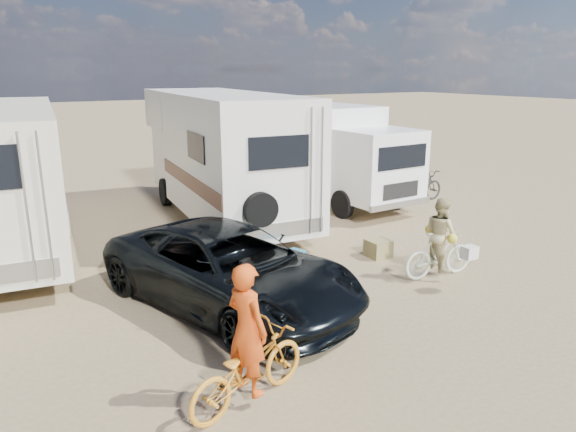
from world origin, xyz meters
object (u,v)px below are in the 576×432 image
rider_man (247,342)px  bike_woman (439,254)px  bike_man (248,369)px  crate (378,248)px  dark_suv (230,269)px  box_truck (333,154)px  rider_woman (440,242)px  bike_parked (419,187)px  cooler (292,261)px  rv_main (222,158)px

rider_man → bike_woman: bearing=-86.0°
bike_man → crate: (5.05, 3.45, -0.29)m
crate → dark_suv: bearing=-170.2°
box_truck → bike_man: (-7.31, -8.40, -1.03)m
box_truck → crate: size_ratio=12.49×
rider_woman → bike_man: bearing=117.3°
bike_parked → cooler: bearing=111.9°
rv_main → bike_man: size_ratio=4.18×
rv_main → rider_man: bearing=-106.3°
crate → cooler: bearing=172.2°
rider_man → crate: size_ratio=3.48×
cooler → bike_parked: bearing=8.2°
rider_woman → cooler: size_ratio=2.94×
box_truck → bike_parked: bearing=-37.1°
cooler → bike_man: bearing=-144.8°
box_truck → bike_man: size_ratio=3.30×
box_truck → bike_man: 11.19m
rider_woman → crate: size_ratio=3.02×
bike_man → cooler: (2.94, 3.74, -0.29)m
dark_suv → crate: bearing=-6.3°
bike_man → rider_man: 0.37m
bike_woman → rider_man: 5.63m
dark_suv → cooler: dark_suv is taller
rv_main → rider_man: rv_main is taller
dark_suv → bike_parked: dark_suv is taller
cooler → crate: (2.11, -0.29, -0.01)m
dark_suv → bike_parked: 9.42m
bike_man → rider_man: rider_man is taller
rv_main → bike_parked: rv_main is taller
bike_woman → rider_man: (-5.30, -1.87, 0.37)m
box_truck → bike_parked: box_truck is taller
rv_main → bike_woman: bearing=-67.0°
box_truck → bike_woman: (-2.01, -6.54, -1.03)m
rv_main → bike_woman: (1.93, -6.32, -1.27)m
rider_man → bike_man: bearing=-0.0°
box_truck → bike_man: box_truck is taller
bike_parked → box_truck: bearing=51.6°
box_truck → bike_parked: (2.25, -1.61, -1.01)m
bike_parked → bike_man: bearing=122.5°
rv_main → rider_man: size_ratio=4.54×
rider_man → bike_parked: rider_man is taller
bike_parked → cooler: size_ratio=3.83×
dark_suv → bike_man: dark_suv is taller
rv_main → rider_woman: (1.93, -6.32, -1.01)m
crate → bike_parked: bearing=36.5°
crate → box_truck: bearing=65.5°
rider_woman → box_truck: bearing=-9.2°
bike_woman → rider_woman: (0.00, 0.00, 0.26)m
bike_woman → rider_woman: rider_woman is taller
dark_suv → bike_man: size_ratio=2.78×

